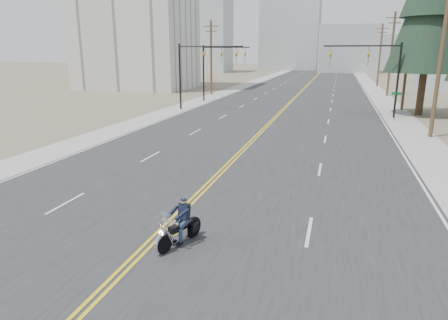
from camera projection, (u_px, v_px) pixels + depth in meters
name	position (u px, v px, depth m)	size (l,w,h in m)	color
ground_plane	(125.00, 269.00, 11.66)	(400.00, 400.00, 0.00)	#776D56
road	(308.00, 85.00, 76.68)	(20.00, 200.00, 0.01)	#303033
sidewalk_left	(249.00, 84.00, 79.69)	(3.00, 200.00, 0.01)	#A5A5A0
sidewalk_right	(371.00, 86.00, 73.66)	(3.00, 200.00, 0.01)	#A5A5A0
traffic_mast_left	(197.00, 64.00, 42.44)	(7.10, 0.26, 7.00)	black
traffic_mast_right	(376.00, 65.00, 37.74)	(7.10, 0.26, 7.00)	black
traffic_mast_far	(216.00, 62.00, 49.98)	(6.10, 0.26, 7.00)	black
street_sign	(396.00, 101.00, 36.22)	(0.90, 0.06, 2.62)	black
utility_pole_b	(441.00, 54.00, 28.18)	(2.20, 0.30, 11.50)	brown
utility_pole_c	(408.00, 56.00, 42.18)	(2.20, 0.30, 11.00)	brown
utility_pole_d	(391.00, 53.00, 56.04)	(2.20, 0.30, 11.50)	brown
utility_pole_e	(380.00, 54.00, 71.90)	(2.20, 0.30, 11.00)	brown
utility_pole_left	(211.00, 57.00, 58.09)	(2.20, 0.30, 10.50)	brown
haze_bldg_a	(207.00, 36.00, 124.77)	(14.00, 12.00, 22.00)	#B7BCC6
haze_bldg_b	(349.00, 49.00, 123.83)	(18.00, 14.00, 14.00)	#ADB2B7
haze_bldg_d	(290.00, 32.00, 141.43)	(20.00, 15.00, 26.00)	#ADB2B7
haze_bldg_e	(397.00, 52.00, 142.85)	(14.00, 14.00, 12.00)	#B7BCC6
haze_bldg_f	(180.00, 47.00, 143.42)	(12.00, 12.00, 16.00)	#ADB2B7
motorcyclist	(179.00, 223.00, 12.94)	(0.86, 2.00, 1.56)	black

